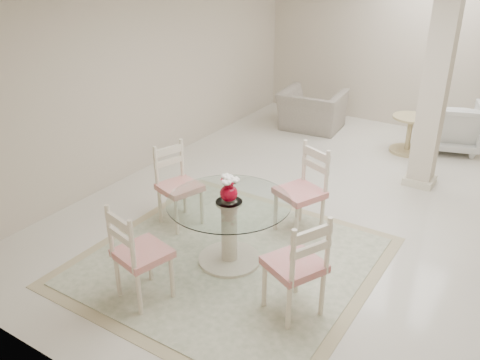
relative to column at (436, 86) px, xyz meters
The scene contains 13 objects.
ground 1.94m from the column, 111.04° to the right, with size 7.00×7.00×0.00m, color white.
room_shell 1.48m from the column, 111.04° to the right, with size 6.02×7.02×2.71m.
column is the anchor object (origin of this frame).
area_rug 3.42m from the column, 111.46° to the right, with size 2.81×2.81×0.02m.
dining_table 3.30m from the column, 111.46° to the right, with size 1.22×1.22×0.70m.
red_vase 3.19m from the column, 111.44° to the right, with size 0.20×0.19×0.27m.
dining_chair_east 3.39m from the column, 93.42° to the right, with size 0.59×0.59×1.10m.
dining_chair_north 2.25m from the column, 111.81° to the right, with size 0.59×0.59×1.12m.
dining_chair_west 3.42m from the column, 129.30° to the right, with size 0.53×0.53×1.05m.
dining_chair_south 4.24m from the column, 111.12° to the right, with size 0.52×0.52×1.07m.
recliner_taupe 2.69m from the column, 151.34° to the left, with size 1.03×0.90×0.67m, color #A29686.
armchair_white 1.80m from the column, 88.69° to the left, with size 0.81×0.84×0.76m, color silver.
side_table 1.57m from the column, 114.41° to the left, with size 0.55×0.55×0.58m.
Camera 1 is at (1.78, -5.24, 3.01)m, focal length 38.00 mm.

